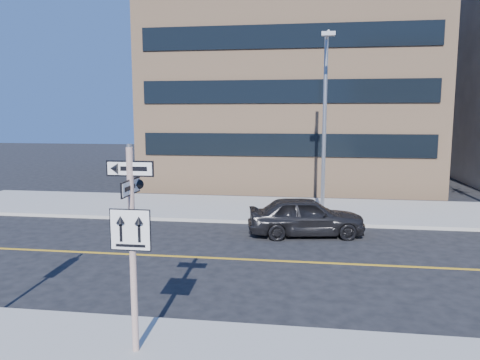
# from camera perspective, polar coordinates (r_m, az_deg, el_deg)

# --- Properties ---
(ground) EXTENTS (120.00, 120.00, 0.00)m
(ground) POSITION_cam_1_polar(r_m,az_deg,el_deg) (12.20, -8.25, -14.98)
(ground) COLOR black
(ground) RESTS_ON ground
(sign_pole) EXTENTS (0.92, 0.92, 4.06)m
(sign_pole) POSITION_cam_1_polar(r_m,az_deg,el_deg) (9.16, -13.04, -6.83)
(sign_pole) COLOR silver
(sign_pole) RESTS_ON near_sidewalk
(parked_car_a) EXTENTS (2.54, 4.78, 1.55)m
(parked_car_a) POSITION_cam_1_polar(r_m,az_deg,el_deg) (18.58, 8.05, -4.39)
(parked_car_a) COLOR black
(parked_car_a) RESTS_ON ground
(streetlight_a) EXTENTS (0.55, 2.25, 8.00)m
(streetlight_a) POSITION_cam_1_polar(r_m,az_deg,el_deg) (21.52, 10.30, 7.94)
(streetlight_a) COLOR gray
(streetlight_a) RESTS_ON far_sidewalk
(building_brick) EXTENTS (18.00, 18.00, 18.00)m
(building_brick) POSITION_cam_1_polar(r_m,az_deg,el_deg) (36.02, 6.39, 14.79)
(building_brick) COLOR tan
(building_brick) RESTS_ON ground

